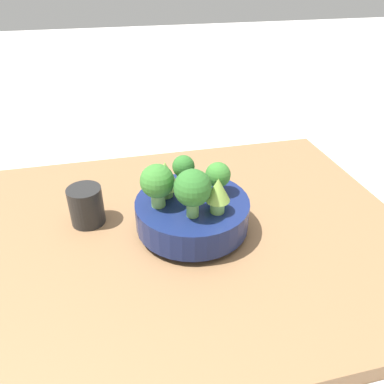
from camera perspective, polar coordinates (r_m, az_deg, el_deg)
name	(u,v)px	position (r m, az deg, el deg)	size (l,w,h in m)	color
ground_plane	(181,244)	(0.83, -1.63, -7.87)	(6.00, 6.00, 0.00)	silver
table	(181,237)	(0.82, -1.65, -6.90)	(0.99, 0.75, 0.04)	olive
bowl	(192,213)	(0.79, 0.00, -3.15)	(0.24, 0.24, 0.07)	navy
romanesco_piece_near	(218,192)	(0.72, 3.97, -0.04)	(0.05, 0.05, 0.08)	#7AB256
broccoli_floret_front	(193,189)	(0.70, 0.09, 0.47)	(0.07, 0.07, 0.10)	#6BA34C
broccoli_floret_right	(218,176)	(0.78, 3.97, 2.49)	(0.05, 0.05, 0.07)	#609347
broccoli_floret_back	(183,169)	(0.80, -1.31, 3.48)	(0.05, 0.05, 0.07)	#7AB256
romanesco_piece_far	(165,176)	(0.76, -4.08, 2.43)	(0.06, 0.06, 0.08)	#7AB256
broccoli_floret_left	(157,182)	(0.73, -5.36, 1.58)	(0.07, 0.07, 0.09)	#7AB256
cup	(86,206)	(0.84, -15.81, -2.01)	(0.07, 0.07, 0.09)	black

